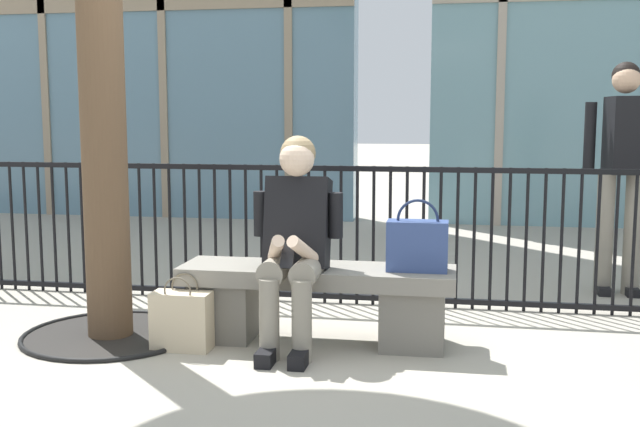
{
  "coord_description": "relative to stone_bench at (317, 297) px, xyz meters",
  "views": [
    {
      "loc": [
        0.79,
        -4.32,
        1.34
      ],
      "look_at": [
        0.0,
        0.1,
        0.75
      ],
      "focal_mm": 43.09,
      "sensor_mm": 36.0,
      "label": 1
    }
  ],
  "objects": [
    {
      "name": "seated_person_with_phone",
      "position": [
        -0.1,
        -0.13,
        0.38
      ],
      "size": [
        0.52,
        0.66,
        1.21
      ],
      "color": "gray",
      "rests_on": "ground"
    },
    {
      "name": "ground_plane",
      "position": [
        0.0,
        0.0,
        -0.27
      ],
      "size": [
        60.0,
        60.0,
        0.0
      ],
      "primitive_type": "plane",
      "color": "#A8A091"
    },
    {
      "name": "stone_bench",
      "position": [
        0.0,
        0.0,
        0.0
      ],
      "size": [
        1.6,
        0.44,
        0.45
      ],
      "color": "gray",
      "rests_on": "ground"
    },
    {
      "name": "shopping_bag",
      "position": [
        -0.73,
        -0.28,
        -0.1
      ],
      "size": [
        0.33,
        0.17,
        0.43
      ],
      "color": "beige",
      "rests_on": "ground"
    },
    {
      "name": "plaza_railing",
      "position": [
        0.0,
        0.94,
        0.22
      ],
      "size": [
        7.82,
        0.04,
        0.98
      ],
      "color": "black",
      "rests_on": "ground"
    },
    {
      "name": "bystander_at_railing",
      "position": [
        1.99,
        1.61,
        0.73
      ],
      "size": [
        0.55,
        0.39,
        1.71
      ],
      "color": "gray",
      "rests_on": "ground"
    },
    {
      "name": "handbag_on_bench",
      "position": [
        0.58,
        -0.01,
        0.33
      ],
      "size": [
        0.34,
        0.16,
        0.41
      ],
      "color": "#33477F",
      "rests_on": "stone_bench"
    }
  ]
}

